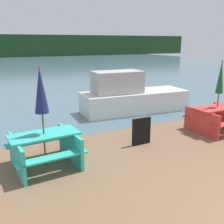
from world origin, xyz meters
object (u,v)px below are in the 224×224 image
object	(u,v)px
picnic_table_red	(216,117)
boat	(131,97)
signboard	(141,131)
picnic_table_teal	(45,147)
umbrella_darkgreen	(220,78)
umbrella_navy	(41,91)

from	to	relation	value
picnic_table_red	boat	world-z (taller)	boat
signboard	picnic_table_red	bearing A→B (deg)	-1.70
picnic_table_teal	umbrella_darkgreen	bearing A→B (deg)	0.86
umbrella_navy	picnic_table_teal	bearing A→B (deg)	-90.00
picnic_table_teal	umbrella_darkgreen	xyz separation A→B (m)	(5.40, 0.08, 1.23)
picnic_table_teal	umbrella_darkgreen	size ratio (longest dim) A/B	0.73
picnic_table_red	umbrella_navy	size ratio (longest dim) A/B	0.71
signboard	umbrella_navy	bearing A→B (deg)	-176.51
umbrella_darkgreen	umbrella_navy	size ratio (longest dim) A/B	0.98
boat	umbrella_navy	bearing A→B (deg)	-137.93
picnic_table_teal	picnic_table_red	xyz separation A→B (m)	(5.40, 0.08, -0.00)
picnic_table_red	umbrella_darkgreen	bearing A→B (deg)	180.00
umbrella_darkgreen	boat	distance (m)	3.62
boat	signboard	size ratio (longest dim) A/B	5.81
umbrella_darkgreen	boat	size ratio (longest dim) A/B	0.51
umbrella_navy	boat	xyz separation A→B (m)	(4.14, 3.30, -1.13)
picnic_table_teal	umbrella_navy	xyz separation A→B (m)	(0.00, 0.00, 1.28)
picnic_table_teal	signboard	distance (m)	2.67
picnic_table_teal	picnic_table_red	distance (m)	5.40
umbrella_navy	signboard	bearing A→B (deg)	3.49
umbrella_darkgreen	signboard	world-z (taller)	umbrella_darkgreen
picnic_table_teal	boat	world-z (taller)	boat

